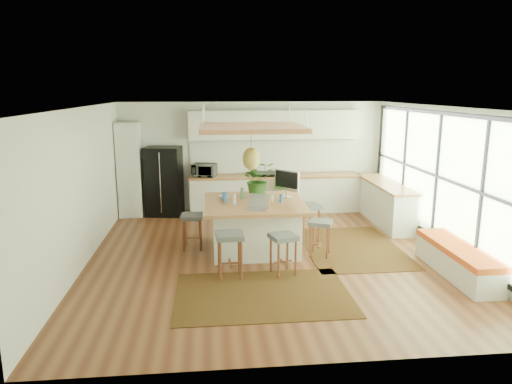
{
  "coord_description": "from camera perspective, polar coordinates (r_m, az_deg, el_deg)",
  "views": [
    {
      "loc": [
        -1.07,
        -8.1,
        3.0
      ],
      "look_at": [
        -0.2,
        0.5,
        1.1
      ],
      "focal_mm": 32.9,
      "sensor_mm": 36.0,
      "label": 1
    }
  ],
  "objects": [
    {
      "name": "stool_near_right",
      "position": [
        7.79,
        3.32,
        -7.48
      ],
      "size": [
        0.5,
        0.5,
        0.68
      ],
      "primitive_type": null,
      "rotation": [
        0.0,
        0.0,
        0.29
      ],
      "color": "#4E5156",
      "rests_on": "floor"
    },
    {
      "name": "right_counter_top",
      "position": [
        11.06,
        15.54,
        1.0
      ],
      "size": [
        0.64,
        2.54,
        0.05
      ],
      "primitive_type": "cube",
      "color": "#9E5E38",
      "rests_on": "right_counter_base"
    },
    {
      "name": "window_bench",
      "position": [
        8.44,
        23.26,
        -7.66
      ],
      "size": [
        0.52,
        2.0,
        0.5
      ],
      "primitive_type": null,
      "color": "silver",
      "rests_on": "floor"
    },
    {
      "name": "island",
      "position": [
        8.92,
        -0.21,
        -4.12
      ],
      "size": [
        1.85,
        1.85,
        0.93
      ],
      "primitive_type": null,
      "color": "#9E5E38",
      "rests_on": "floor"
    },
    {
      "name": "stool_right_back",
      "position": [
        9.5,
        6.24,
        -3.84
      ],
      "size": [
        0.56,
        0.56,
        0.76
      ],
      "primitive_type": null,
      "rotation": [
        0.0,
        0.0,
        1.87
      ],
      "color": "#4E5156",
      "rests_on": "floor"
    },
    {
      "name": "right_counter_base",
      "position": [
        11.16,
        15.41,
        -1.32
      ],
      "size": [
        0.6,
        2.5,
        0.88
      ],
      "primitive_type": "cube",
      "color": "silver",
      "rests_on": "floor"
    },
    {
      "name": "range",
      "position": [
        11.63,
        1.13,
        -0.01
      ],
      "size": [
        0.76,
        0.62,
        1.0
      ],
      "primitive_type": null,
      "color": "#A5A5AA",
      "rests_on": "floor"
    },
    {
      "name": "monitor",
      "position": [
        9.12,
        3.76,
        0.93
      ],
      "size": [
        0.56,
        0.57,
        0.55
      ],
      "primitive_type": null,
      "rotation": [
        0.0,
        0.0,
        -0.82
      ],
      "color": "#A5A5AA",
      "rests_on": "island"
    },
    {
      "name": "stool_near_left",
      "position": [
        7.68,
        -3.2,
        -7.77
      ],
      "size": [
        0.46,
        0.46,
        0.74
      ],
      "primitive_type": null,
      "rotation": [
        0.0,
        0.0,
        0.04
      ],
      "color": "#4E5156",
      "rests_on": "floor"
    },
    {
      "name": "ceiling",
      "position": [
        8.18,
        1.77,
        10.29
      ],
      "size": [
        7.0,
        7.0,
        0.0
      ],
      "primitive_type": "plane",
      "rotation": [
        3.14,
        0.0,
        0.0
      ],
      "color": "white",
      "rests_on": "ground"
    },
    {
      "name": "rug_near",
      "position": [
        7.16,
        0.83,
        -12.32
      ],
      "size": [
        2.6,
        1.8,
        0.01
      ],
      "primitive_type": "cube",
      "color": "black",
      "rests_on": "floor"
    },
    {
      "name": "island_bottle_1",
      "position": [
        8.6,
        -2.77,
        -0.89
      ],
      "size": [
        0.07,
        0.07,
        0.19
      ],
      "primitive_type": "cylinder",
      "color": "white",
      "rests_on": "island"
    },
    {
      "name": "laptop",
      "position": [
        8.24,
        0.13,
        -1.29
      ],
      "size": [
        0.47,
        0.48,
        0.27
      ],
      "primitive_type": null,
      "rotation": [
        0.0,
        0.0,
        -0.35
      ],
      "color": "#A5A5AA",
      "rests_on": "island"
    },
    {
      "name": "stool_left_side",
      "position": [
        9.06,
        -7.76,
        -4.7
      ],
      "size": [
        0.41,
        0.41,
        0.68
      ],
      "primitive_type": null,
      "rotation": [
        0.0,
        0.0,
        -1.6
      ],
      "color": "#4E5156",
      "rests_on": "floor"
    },
    {
      "name": "pantry",
      "position": [
        11.59,
        -15.05,
        2.66
      ],
      "size": [
        0.55,
        0.6,
        2.25
      ],
      "primitive_type": "cube",
      "color": "silver",
      "rests_on": "floor"
    },
    {
      "name": "window_wall",
      "position": [
        9.3,
        21.8,
        1.6
      ],
      "size": [
        0.1,
        6.2,
        2.6
      ],
      "primitive_type": null,
      "color": "black",
      "rests_on": "wall_right"
    },
    {
      "name": "backsplash",
      "position": [
        11.81,
        2.18,
        4.36
      ],
      "size": [
        4.2,
        0.02,
        0.8
      ],
      "primitive_type": "cube",
      "color": "white",
      "rests_on": "wall_back"
    },
    {
      "name": "back_counter_base",
      "position": [
        11.68,
        2.34,
        -0.27
      ],
      "size": [
        4.2,
        0.6,
        0.88
      ],
      "primitive_type": "cube",
      "color": "silver",
      "rests_on": "floor"
    },
    {
      "name": "island_bottle_2",
      "position": [
        8.51,
        1.65,
        -1.02
      ],
      "size": [
        0.07,
        0.07,
        0.19
      ],
      "primitive_type": "cylinder",
      "color": "#A37E36",
      "rests_on": "island"
    },
    {
      "name": "island_bowl",
      "position": [
        9.11,
        -3.87,
        -0.59
      ],
      "size": [
        0.25,
        0.25,
        0.06
      ],
      "primitive_type": "imported",
      "rotation": [
        0.0,
        0.0,
        -0.09
      ],
      "color": "white",
      "rests_on": "island"
    },
    {
      "name": "floor",
      "position": [
        8.7,
        1.66,
        -7.77
      ],
      "size": [
        7.0,
        7.0,
        0.0
      ],
      "primitive_type": "plane",
      "color": "#592B19",
      "rests_on": "ground"
    },
    {
      "name": "island_bottle_3",
      "position": [
        8.86,
        2.0,
        -0.49
      ],
      "size": [
        0.07,
        0.07,
        0.19
      ],
      "primitive_type": "cylinder",
      "color": "white",
      "rests_on": "island"
    },
    {
      "name": "rug_right",
      "position": [
        9.32,
        11.51,
        -6.61
      ],
      "size": [
        1.8,
        2.6,
        0.01
      ],
      "primitive_type": "cube",
      "color": "black",
      "rests_on": "floor"
    },
    {
      "name": "island_bottle_5",
      "position": [
        8.74,
        3.11,
        -0.68
      ],
      "size": [
        0.07,
        0.07,
        0.19
      ],
      "primitive_type": "cylinder",
      "color": "blue",
      "rests_on": "island"
    },
    {
      "name": "island_plant",
      "position": [
        9.21,
        0.24,
        1.12
      ],
      "size": [
        0.8,
        0.85,
        0.54
      ],
      "primitive_type": "imported",
      "rotation": [
        0.0,
        0.0,
        0.31
      ],
      "color": "#1E4C19",
      "rests_on": "island"
    },
    {
      "name": "wall_left",
      "position": [
        8.55,
        -20.43,
        0.48
      ],
      "size": [
        0.0,
        7.0,
        7.0
      ],
      "primitive_type": "plane",
      "rotation": [
        1.57,
        0.0,
        1.57
      ],
      "color": "silver",
      "rests_on": "ground"
    },
    {
      "name": "microwave",
      "position": [
        11.45,
        -6.3,
        2.83
      ],
      "size": [
        0.62,
        0.44,
        0.38
      ],
      "primitive_type": "imported",
      "rotation": [
        0.0,
        0.0,
        -0.26
      ],
      "color": "#A5A5AA",
      "rests_on": "back_counter_top"
    },
    {
      "name": "wall_front",
      "position": [
        5.0,
        6.94,
        -6.96
      ],
      "size": [
        6.5,
        0.0,
        6.5
      ],
      "primitive_type": "plane",
      "rotation": [
        -1.57,
        0.0,
        0.0
      ],
      "color": "silver",
      "rests_on": "ground"
    },
    {
      "name": "fridge",
      "position": [
        11.5,
        -11.15,
        1.76
      ],
      "size": [
        0.92,
        0.77,
        1.66
      ],
      "primitive_type": null,
      "rotation": [
        0.0,
        0.0,
        -0.16
      ],
      "color": "black",
      "rests_on": "floor"
    },
    {
      "name": "stool_right_front",
      "position": [
        8.68,
        7.8,
        -5.47
      ],
      "size": [
        0.51,
        0.51,
        0.67
      ],
      "primitive_type": null,
      "rotation": [
        0.0,
        0.0,
        1.19
      ],
      "color": "#4E5156",
      "rests_on": "floor"
    },
    {
      "name": "back_counter_top",
      "position": [
        11.59,
        2.36,
        1.94
      ],
      "size": [
        4.24,
        0.64,
        0.05
      ],
      "primitive_type": "cube",
      "color": "#9E5E38",
      "rests_on": "back_counter_base"
    },
    {
      "name": "wall_right",
      "position": [
        9.33,
        21.93,
        1.3
      ],
      "size": [
        0.0,
        7.0,
        7.0
      ],
      "primitive_type": "plane",
      "rotation": [
        1.57,
        0.0,
        -1.57
      ],
      "color": "silver",
      "rests_on": "ground"
    },
    {
      "name": "island_bottle_0",
      "position": [
        8.84,
        -3.83,
        -0.54
      ],
      "size": [
        0.07,
        0.07,
        0.19
      ],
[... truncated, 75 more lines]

